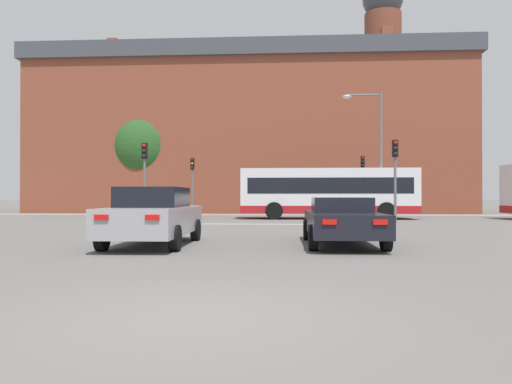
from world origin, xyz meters
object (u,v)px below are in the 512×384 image
Objects in this scene: car_roadster_right at (342,221)px; traffic_light_far_right at (363,175)px; car_saloon_left at (154,216)px; traffic_light_far_left at (192,177)px; pedestrian_walking_east at (389,201)px; traffic_light_near_left at (144,169)px; street_lamp_junction at (374,141)px; traffic_light_near_right at (395,167)px; pedestrian_waiting at (351,202)px; pedestrian_walking_west at (125,201)px; bus_crossing_lead at (328,192)px.

traffic_light_far_right is at bearing 79.55° from car_roadster_right.
car_roadster_right is (5.08, 0.43, -0.14)m from car_saloon_left.
traffic_light_far_left is 2.36× the size of pedestrian_walking_east.
traffic_light_near_left reaches higher than pedestrian_walking_east.
traffic_light_near_right is at bearing -88.36° from street_lamp_junction.
car_saloon_left is 23.69m from traffic_light_far_right.
street_lamp_junction reaches higher than traffic_light_near_right.
pedestrian_waiting is (-0.49, 6.39, -3.52)m from street_lamp_junction.
traffic_light_near_right is 2.34× the size of pedestrian_walking_east.
traffic_light_far_right reaches higher than car_roadster_right.
traffic_light_far_right is 11.35m from traffic_light_near_right.
traffic_light_near_right reaches higher than pedestrian_walking_east.
street_lamp_junction is 4.26× the size of pedestrian_walking_west.
pedestrian_walking_west is (-8.01, 21.71, 0.21)m from car_saloon_left.
pedestrian_waiting is at bearing 159.73° from bus_crossing_lead.
traffic_light_near_left is (-0.40, -10.35, -0.02)m from traffic_light_far_left.
car_roadster_right is at bearing -77.49° from pedestrian_walking_east.
pedestrian_walking_west is (-16.66, 11.15, -1.69)m from traffic_light_near_right.
street_lamp_junction is at bearing 76.61° from car_roadster_right.
pedestrian_walking_east is at bearing 71.60° from street_lamp_junction.
traffic_light_near_right is at bearing -156.26° from pedestrian_walking_west.
pedestrian_walking_west is (-13.98, 5.35, -0.57)m from bus_crossing_lead.
bus_crossing_lead is at bearing -117.18° from traffic_light_far_right.
street_lamp_junction is 4.27× the size of pedestrian_walking_east.
bus_crossing_lead is at bearing -61.51° from pedestrian_waiting.
traffic_light_far_left is 10.36m from traffic_light_near_left.
bus_crossing_lead is 2.45× the size of traffic_light_far_right.
street_lamp_junction is (11.63, -6.00, 1.74)m from traffic_light_far_left.
traffic_light_far_left is 2.36× the size of pedestrian_walking_west.
bus_crossing_lead is at bearing -104.13° from pedestrian_walking_east.
car_roadster_right is 15.91m from street_lamp_junction.
traffic_light_far_left is at bearing 97.23° from car_saloon_left.
pedestrian_walking_east is 18.55m from pedestrian_walking_west.
traffic_light_far_left is 5.19m from pedestrian_walking_west.
street_lamp_junction reaches higher than traffic_light_far_right.
traffic_light_near_left is at bearing -138.92° from traffic_light_far_right.
traffic_light_far_right reaches higher than pedestrian_walking_east.
traffic_light_far_right is at bearing 87.24° from street_lamp_junction.
traffic_light_near_left is 17.60m from pedestrian_walking_east.
traffic_light_far_left is (-8.20, 21.06, 2.06)m from car_roadster_right.
traffic_light_near_left is at bearing 177.23° from traffic_light_near_right.
car_saloon_left is 11.84m from traffic_light_near_left.
pedestrian_walking_east is at bearing -10.20° from traffic_light_far_right.
pedestrian_waiting is (2.04, 5.53, -0.64)m from bus_crossing_lead.
street_lamp_junction is at bearing -27.28° from traffic_light_far_left.
car_saloon_left is 1.21× the size of traffic_light_near_left.
traffic_light_near_left is 2.34× the size of pedestrian_walking_east.
pedestrian_walking_west reaches higher than pedestrian_waiting.
pedestrian_walking_west is at bearing -153.40° from pedestrian_walking_east.
traffic_light_far_right reaches higher than traffic_light_near_left.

